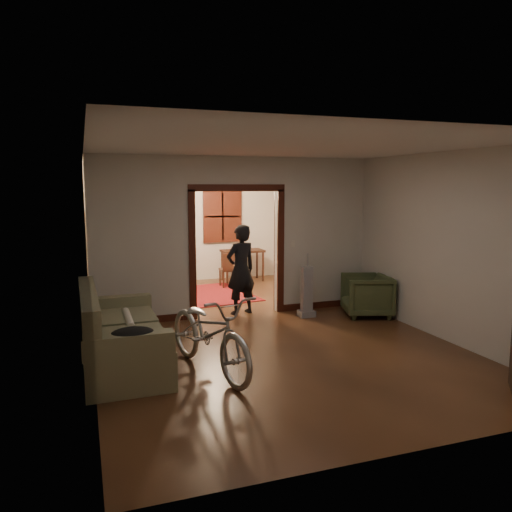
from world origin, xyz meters
name	(u,v)px	position (x,y,z in m)	size (l,w,h in m)	color
floor	(250,325)	(0.00, 0.00, 0.00)	(5.00, 8.50, 0.01)	#3B2012
ceiling	(250,154)	(0.00, 0.00, 2.80)	(5.00, 8.50, 0.01)	white
wall_back	(194,223)	(0.00, 4.25, 1.40)	(5.00, 0.02, 2.80)	beige
wall_left	(88,248)	(-2.50, 0.00, 1.40)	(0.02, 8.50, 2.80)	beige
wall_right	(382,236)	(2.50, 0.00, 1.40)	(0.02, 8.50, 2.80)	beige
partition_wall	(236,237)	(0.00, 0.75, 1.40)	(5.00, 0.14, 2.80)	beige
door_casing	(237,254)	(0.00, 0.75, 1.10)	(1.74, 0.20, 2.32)	#3B150D
far_window	(222,216)	(0.70, 4.21, 1.55)	(0.98, 0.06, 1.28)	black
chandelier	(211,183)	(0.00, 2.50, 2.35)	(0.24, 0.24, 0.24)	#FFE0A5
light_switch	(293,244)	(1.05, 0.68, 1.25)	(0.08, 0.01, 0.12)	silver
sofa	(122,328)	(-2.14, -1.24, 0.50)	(0.98, 2.18, 1.00)	#606141
rolled_paper	(128,319)	(-2.04, -0.94, 0.53)	(0.11, 0.11, 0.87)	beige
jacket	(133,333)	(-2.09, -2.15, 0.68)	(0.48, 0.36, 0.14)	black
bicycle	(210,332)	(-1.14, -1.83, 0.51)	(0.68, 1.94, 1.02)	silver
armchair	(367,295)	(2.15, -0.10, 0.37)	(0.79, 0.81, 0.74)	#3F4A29
vacuum	(307,292)	(1.12, 0.19, 0.45)	(0.28, 0.22, 0.90)	gray
person	(241,270)	(0.08, 0.76, 0.81)	(0.59, 0.39, 1.61)	black
oriental_rug	(210,294)	(-0.06, 2.49, 0.01)	(1.58, 2.07, 0.02)	maroon
locker	(135,247)	(-1.47, 3.81, 0.93)	(0.93, 0.52, 1.86)	#1D311D
globe	(133,202)	(-1.47, 3.81, 1.94)	(0.25, 0.25, 0.25)	#1E5972
desk	(243,266)	(1.08, 3.78, 0.37)	(1.00, 0.56, 0.74)	black
desk_chair	(228,270)	(0.53, 3.16, 0.40)	(0.36, 0.36, 0.80)	black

